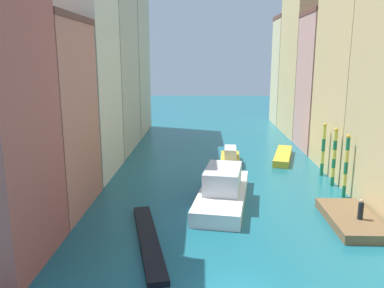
{
  "coord_description": "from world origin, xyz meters",
  "views": [
    {
      "loc": [
        -1.68,
        -16.67,
        11.2
      ],
      "look_at": [
        -3.0,
        26.98,
        1.5
      ],
      "focal_mm": 36.4,
      "sensor_mm": 36.0,
      "label": 1
    }
  ],
  "objects_px": {
    "motorboat_0": "(283,156)",
    "person_on_dock": "(361,210)",
    "mooring_pole_1": "(334,156)",
    "motorboat_1": "(230,159)",
    "mooring_pole_0": "(346,166)",
    "waterfront_dock": "(351,219)",
    "gondola_black": "(148,239)",
    "vaporetto_white": "(223,190)",
    "mooring_pole_2": "(323,149)"
  },
  "relations": [
    {
      "from": "mooring_pole_0",
      "to": "gondola_black",
      "type": "height_order",
      "value": "mooring_pole_0"
    },
    {
      "from": "person_on_dock",
      "to": "mooring_pole_2",
      "type": "xyz_separation_m",
      "value": [
        1.0,
        12.08,
        1.34
      ]
    },
    {
      "from": "mooring_pole_0",
      "to": "vaporetto_white",
      "type": "height_order",
      "value": "mooring_pole_0"
    },
    {
      "from": "motorboat_0",
      "to": "person_on_dock",
      "type": "bearing_deg",
      "value": -85.18
    },
    {
      "from": "mooring_pole_2",
      "to": "mooring_pole_1",
      "type": "bearing_deg",
      "value": -89.33
    },
    {
      "from": "mooring_pole_1",
      "to": "motorboat_1",
      "type": "distance_m",
      "value": 11.15
    },
    {
      "from": "waterfront_dock",
      "to": "mooring_pole_1",
      "type": "bearing_deg",
      "value": 80.86
    },
    {
      "from": "waterfront_dock",
      "to": "gondola_black",
      "type": "height_order",
      "value": "waterfront_dock"
    },
    {
      "from": "waterfront_dock",
      "to": "person_on_dock",
      "type": "xyz_separation_m",
      "value": [
        0.29,
        -0.71,
        0.97
      ]
    },
    {
      "from": "mooring_pole_1",
      "to": "vaporetto_white",
      "type": "distance_m",
      "value": 11.06
    },
    {
      "from": "mooring_pole_2",
      "to": "motorboat_1",
      "type": "height_order",
      "value": "mooring_pole_2"
    },
    {
      "from": "motorboat_0",
      "to": "vaporetto_white",
      "type": "bearing_deg",
      "value": -118.74
    },
    {
      "from": "vaporetto_white",
      "to": "motorboat_0",
      "type": "bearing_deg",
      "value": 61.26
    },
    {
      "from": "motorboat_1",
      "to": "gondola_black",
      "type": "bearing_deg",
      "value": -108.99
    },
    {
      "from": "waterfront_dock",
      "to": "vaporetto_white",
      "type": "height_order",
      "value": "vaporetto_white"
    },
    {
      "from": "motorboat_0",
      "to": "mooring_pole_0",
      "type": "bearing_deg",
      "value": -78.17
    },
    {
      "from": "gondola_black",
      "to": "vaporetto_white",
      "type": "bearing_deg",
      "value": 55.13
    },
    {
      "from": "waterfront_dock",
      "to": "mooring_pole_0",
      "type": "bearing_deg",
      "value": 76.02
    },
    {
      "from": "mooring_pole_1",
      "to": "mooring_pole_2",
      "type": "distance_m",
      "value": 3.12
    },
    {
      "from": "vaporetto_white",
      "to": "motorboat_1",
      "type": "height_order",
      "value": "vaporetto_white"
    },
    {
      "from": "motorboat_0",
      "to": "waterfront_dock",
      "type": "bearing_deg",
      "value": -85.93
    },
    {
      "from": "gondola_black",
      "to": "motorboat_1",
      "type": "xyz_separation_m",
      "value": [
        6.24,
        18.14,
        0.49
      ]
    },
    {
      "from": "mooring_pole_2",
      "to": "mooring_pole_0",
      "type": "bearing_deg",
      "value": -89.81
    },
    {
      "from": "gondola_black",
      "to": "motorboat_0",
      "type": "distance_m",
      "value": 24.05
    },
    {
      "from": "mooring_pole_0",
      "to": "gondola_black",
      "type": "bearing_deg",
      "value": -150.44
    },
    {
      "from": "mooring_pole_1",
      "to": "waterfront_dock",
      "type": "bearing_deg",
      "value": -99.14
    },
    {
      "from": "mooring_pole_0",
      "to": "motorboat_0",
      "type": "xyz_separation_m",
      "value": [
        -2.55,
        12.17,
        -2.31
      ]
    },
    {
      "from": "mooring_pole_0",
      "to": "gondola_black",
      "type": "xyz_separation_m",
      "value": [
        -14.91,
        -8.46,
        -2.51
      ]
    },
    {
      "from": "mooring_pole_0",
      "to": "motorboat_0",
      "type": "height_order",
      "value": "mooring_pole_0"
    },
    {
      "from": "mooring_pole_1",
      "to": "motorboat_0",
      "type": "relative_size",
      "value": 0.65
    },
    {
      "from": "waterfront_dock",
      "to": "person_on_dock",
      "type": "relative_size",
      "value": 4.63
    },
    {
      "from": "motorboat_1",
      "to": "mooring_pole_1",
      "type": "bearing_deg",
      "value": -37.64
    },
    {
      "from": "waterfront_dock",
      "to": "motorboat_1",
      "type": "bearing_deg",
      "value": 116.21
    },
    {
      "from": "mooring_pole_1",
      "to": "motorboat_0",
      "type": "height_order",
      "value": "mooring_pole_1"
    },
    {
      "from": "person_on_dock",
      "to": "mooring_pole_1",
      "type": "relative_size",
      "value": 0.27
    },
    {
      "from": "person_on_dock",
      "to": "vaporetto_white",
      "type": "distance_m",
      "value": 10.08
    },
    {
      "from": "vaporetto_white",
      "to": "motorboat_0",
      "type": "relative_size",
      "value": 1.36
    },
    {
      "from": "mooring_pole_2",
      "to": "waterfront_dock",
      "type": "bearing_deg",
      "value": -96.48
    },
    {
      "from": "waterfront_dock",
      "to": "motorboat_0",
      "type": "relative_size",
      "value": 0.8
    },
    {
      "from": "motorboat_0",
      "to": "motorboat_1",
      "type": "xyz_separation_m",
      "value": [
        -6.12,
        -2.49,
        0.3
      ]
    },
    {
      "from": "gondola_black",
      "to": "person_on_dock",
      "type": "bearing_deg",
      "value": 10.14
    },
    {
      "from": "mooring_pole_0",
      "to": "vaporetto_white",
      "type": "relative_size",
      "value": 0.48
    },
    {
      "from": "waterfront_dock",
      "to": "mooring_pole_0",
      "type": "height_order",
      "value": "mooring_pole_0"
    },
    {
      "from": "vaporetto_white",
      "to": "motorboat_0",
      "type": "distance_m",
      "value": 15.5
    },
    {
      "from": "vaporetto_white",
      "to": "gondola_black",
      "type": "bearing_deg",
      "value": -124.87
    },
    {
      "from": "mooring_pole_0",
      "to": "motorboat_1",
      "type": "distance_m",
      "value": 13.15
    },
    {
      "from": "waterfront_dock",
      "to": "motorboat_0",
      "type": "xyz_separation_m",
      "value": [
        -1.24,
        17.44,
        0.06
      ]
    },
    {
      "from": "mooring_pole_2",
      "to": "gondola_black",
      "type": "height_order",
      "value": "mooring_pole_2"
    },
    {
      "from": "person_on_dock",
      "to": "mooring_pole_0",
      "type": "xyz_separation_m",
      "value": [
        1.02,
        5.98,
        1.39
      ]
    },
    {
      "from": "mooring_pole_1",
      "to": "gondola_black",
      "type": "bearing_deg",
      "value": -142.53
    }
  ]
}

